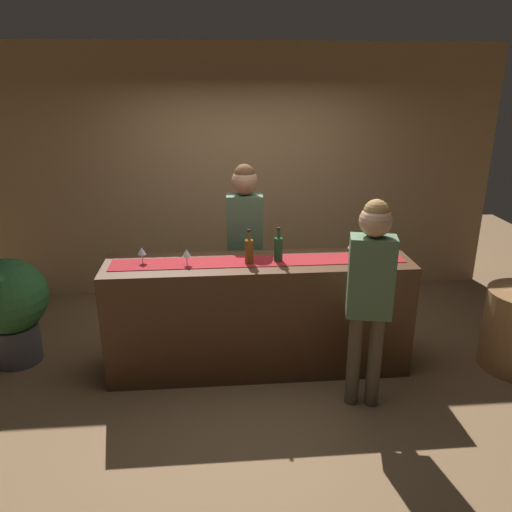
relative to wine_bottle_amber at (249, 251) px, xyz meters
The scene contains 12 objects.
ground_plane 1.15m from the wine_bottle_amber, 28.05° to the left, with size 10.00×10.00×0.00m, color brown.
back_wall 1.97m from the wine_bottle_amber, 87.45° to the left, with size 6.00×0.12×2.90m, color tan.
bar_counter 0.64m from the wine_bottle_amber, 28.05° to the left, with size 2.65×0.60×1.03m, color #472B19.
counter_runner_cloth 0.15m from the wine_bottle_amber, 28.05° to the left, with size 2.52×0.28×0.01m, color maroon.
wine_bottle_amber is the anchor object (origin of this frame).
wine_bottle_green 0.26m from the wine_bottle_amber, ahead, with size 0.07×0.07×0.30m.
wine_glass_near_customer 0.91m from the wine_bottle_amber, behind, with size 0.07×0.07×0.14m.
wine_glass_mid_counter 0.91m from the wine_bottle_amber, ahead, with size 0.07×0.07×0.14m.
wine_glass_far_end 0.52m from the wine_bottle_amber, behind, with size 0.07×0.07×0.14m.
bartender 0.63m from the wine_bottle_amber, 89.41° to the left, with size 0.35×0.25×1.78m.
customer_sipping 1.06m from the wine_bottle_amber, 33.66° to the right, with size 0.38×0.27×1.71m.
potted_plant_tall 2.26m from the wine_bottle_amber, behind, with size 0.69×0.69×1.01m.
Camera 1 is at (-0.38, -4.07, 2.55)m, focal length 35.62 mm.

